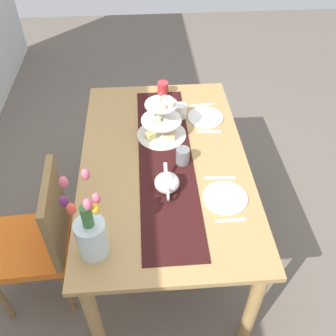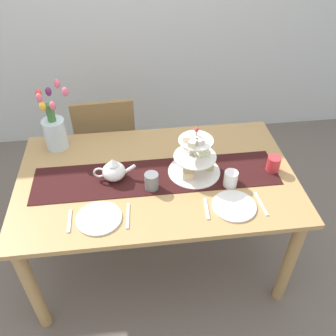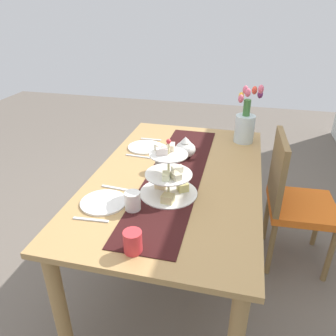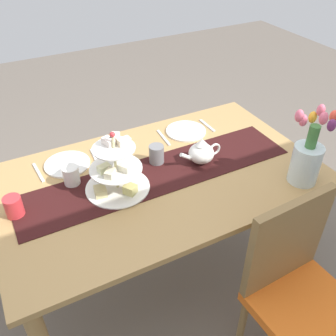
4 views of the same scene
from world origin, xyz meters
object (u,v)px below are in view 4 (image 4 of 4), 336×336
(knife_left, at_px, (164,138))
(dinner_plate_right, at_px, (67,164))
(knife_right, at_px, (38,172))
(mug_white_text, at_px, (71,176))
(tiered_cake_stand, at_px, (116,172))
(mug_orange, at_px, (14,207))
(fork_left, at_px, (207,125))
(mug_grey, at_px, (156,154))
(dining_table, at_px, (160,191))
(teapot, at_px, (201,152))
(tulip_vase, at_px, (307,157))
(dinner_plate_left, at_px, (186,131))
(fork_right, at_px, (95,157))
(chair_left, at_px, (299,288))

(knife_left, height_order, dinner_plate_right, dinner_plate_right)
(knife_right, xyz_separation_m, mug_white_text, (-0.13, 0.16, 0.04))
(tiered_cake_stand, height_order, dinner_plate_right, tiered_cake_stand)
(dinner_plate_right, relative_size, mug_orange, 2.42)
(fork_left, distance_m, mug_white_text, 0.87)
(mug_grey, bearing_deg, fork_left, -155.92)
(tiered_cake_stand, distance_m, mug_white_text, 0.23)
(dining_table, bearing_deg, mug_white_text, -18.71)
(teapot, xyz_separation_m, tulip_vase, (-0.35, 0.35, 0.08))
(dinner_plate_right, xyz_separation_m, knife_right, (0.14, 0.00, -0.00))
(knife_right, relative_size, mug_white_text, 1.79)
(fork_left, height_order, knife_right, same)
(knife_right, bearing_deg, dining_table, 150.59)
(dining_table, distance_m, knife_right, 0.61)
(dinner_plate_right, distance_m, mug_white_text, 0.17)
(tulip_vase, distance_m, dinner_plate_left, 0.71)
(fork_right, distance_m, mug_white_text, 0.23)
(fork_right, bearing_deg, dinner_plate_left, 180.00)
(teapot, relative_size, dinner_plate_right, 1.04)
(knife_right, distance_m, mug_grey, 0.59)
(fork_right, height_order, mug_orange, mug_orange)
(fork_right, relative_size, mug_grey, 1.58)
(dinner_plate_left, xyz_separation_m, mug_grey, (0.28, 0.19, 0.05))
(tiered_cake_stand, bearing_deg, chair_left, 127.17)
(teapot, height_order, knife_left, teapot)
(dinner_plate_right, xyz_separation_m, mug_white_text, (0.02, 0.16, 0.04))
(tiered_cake_stand, distance_m, knife_right, 0.43)
(knife_left, bearing_deg, fork_left, 180.00)
(chair_left, height_order, mug_orange, chair_left)
(fork_right, distance_m, mug_orange, 0.51)
(mug_white_text, distance_m, mug_orange, 0.29)
(tiered_cake_stand, bearing_deg, dinner_plate_right, -61.81)
(dinner_plate_right, height_order, mug_orange, mug_orange)
(chair_left, bearing_deg, fork_left, -98.65)
(tulip_vase, xyz_separation_m, mug_grey, (0.55, -0.45, -0.08))
(teapot, relative_size, knife_left, 1.40)
(dining_table, distance_m, mug_orange, 0.69)
(mug_grey, bearing_deg, mug_orange, 5.24)
(dinner_plate_left, height_order, mug_grey, mug_grey)
(dinner_plate_left, relative_size, knife_left, 1.35)
(chair_left, xyz_separation_m, fork_left, (-0.15, -0.99, 0.25))
(fork_left, height_order, dinner_plate_right, dinner_plate_right)
(tulip_vase, bearing_deg, mug_grey, -39.61)
(teapot, xyz_separation_m, fork_left, (-0.23, -0.29, -0.06))
(dinner_plate_right, bearing_deg, teapot, 154.46)
(fork_left, distance_m, mug_orange, 1.16)
(knife_right, bearing_deg, fork_right, 180.00)
(fork_right, bearing_deg, dining_table, 128.16)
(fork_left, relative_size, dinner_plate_right, 0.65)
(chair_left, distance_m, dinner_plate_right, 1.23)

